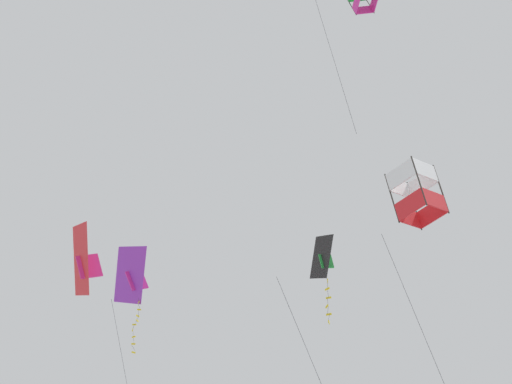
{
  "coord_description": "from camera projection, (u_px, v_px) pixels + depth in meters",
  "views": [
    {
      "loc": [
        -27.58,
        -7.11,
        0.5
      ],
      "look_at": [
        -2.69,
        -0.93,
        22.04
      ],
      "focal_mm": 62.41,
      "sensor_mm": 36.0,
      "label": 1
    }
  ],
  "objects": [
    {
      "name": "kite_box_near_left",
      "position": [
        417.0,
        194.0,
        28.99
      ],
      "size": [
        2.62,
        2.29,
        10.42
      ],
      "rotation": [
        0.23,
        0.0,
        4.09
      ],
      "color": "white"
    },
    {
      "name": "kite_delta_highest",
      "position": [
        83.0,
        261.0,
        32.25
      ],
      "size": [
        3.32,
        2.21,
        2.06
      ],
      "rotation": [
        0.32,
        0.0,
        3.62
      ],
      "color": "red"
    },
    {
      "name": "kite_delta_near_right",
      "position": [
        131.0,
        276.0,
        39.36
      ],
      "size": [
        3.23,
        2.83,
        7.62
      ],
      "rotation": [
        0.44,
        0.0,
        3.81
      ],
      "color": "purple"
    },
    {
      "name": "kite_delta_far_centre",
      "position": [
        323.0,
        259.0,
        28.89
      ],
      "size": [
        2.49,
        2.06,
        5.62
      ],
      "rotation": [
        0.18,
        0.0,
        3.64
      ],
      "color": "black"
    }
  ]
}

